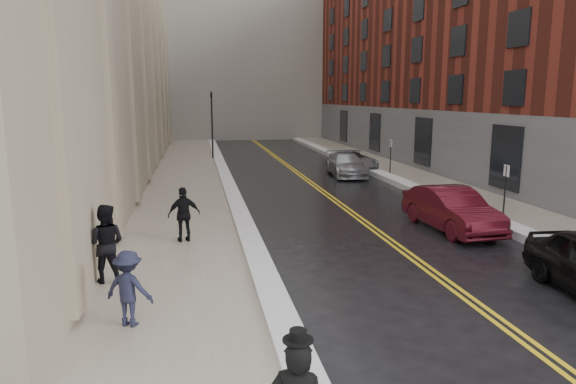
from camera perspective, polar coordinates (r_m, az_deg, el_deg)
name	(u,v)px	position (r m, az deg, el deg)	size (l,w,h in m)	color
ground	(385,324)	(11.56, 10.69, -14.21)	(160.00, 160.00, 0.00)	black
sidewalk_left	(185,193)	(26.22, -11.41, -0.07)	(4.00, 64.00, 0.15)	gray
sidewalk_right	(436,185)	(29.20, 16.11, 0.80)	(3.00, 64.00, 0.15)	gray
lane_stripe_a	(318,190)	(26.96, 3.37, 0.26)	(0.12, 64.00, 0.01)	gold
lane_stripe_b	(323,190)	(27.01, 3.87, 0.27)	(0.12, 64.00, 0.01)	gold
snow_ridge_left	(231,190)	(26.25, -6.39, 0.21)	(0.70, 60.80, 0.26)	silver
snow_ridge_right	(404,184)	(28.42, 12.77, 0.85)	(0.85, 60.80, 0.30)	silver
building_right	(513,34)	(39.36, 23.71, 15.80)	(14.00, 50.00, 18.00)	maroon
traffic_signal	(212,120)	(39.84, -8.45, 7.95)	(0.18, 0.15, 5.20)	black
parking_sign_near	(505,187)	(21.60, 22.99, 0.50)	(0.06, 0.35, 2.23)	black
parking_sign_far	(391,154)	(32.21, 11.33, 4.18)	(0.06, 0.35, 2.23)	black
car_maroon	(451,209)	(19.56, 17.69, -1.84)	(1.66, 4.75, 1.57)	#490D17
car_silver_near	(346,165)	(31.78, 6.48, 3.05)	(1.97, 4.84, 1.41)	#96989D
car_silver_far	(353,160)	(34.43, 7.28, 3.53)	(2.18, 4.72, 1.31)	#929399
pedestrian_a	(106,243)	(13.82, -19.61, -5.40)	(0.98, 0.76, 2.02)	black
pedestrian_b	(129,288)	(11.16, -17.27, -10.18)	(1.03, 0.59, 1.59)	#1C1E33
pedestrian_c	(184,214)	(16.99, -11.48, -2.46)	(1.05, 0.44, 1.80)	black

